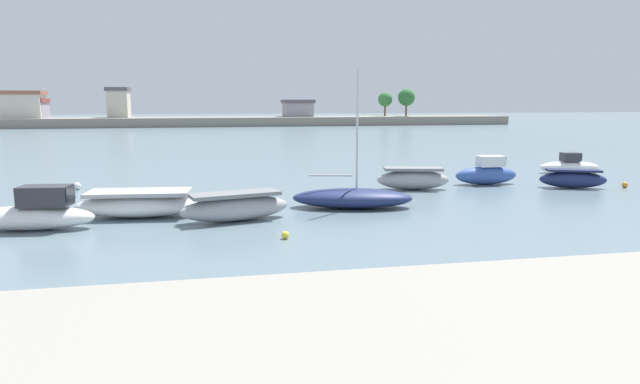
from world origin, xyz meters
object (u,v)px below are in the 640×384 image
Objects in this scene: mooring_buoy_0 at (77,186)px; moored_boat_6 at (413,179)px; moored_boat_4 at (235,207)px; moored_boat_5 at (352,198)px; moored_boat_2 at (32,214)px; mooring_buoy_2 at (406,173)px; moored_boat_9 at (569,166)px; mooring_buoy_4 at (285,235)px; moored_boat_8 at (573,179)px; moored_boat_3 at (140,204)px; moored_boat_7 at (487,173)px; mooring_buoy_3 at (625,185)px; mooring_buoy_1 at (149,191)px.

moored_boat_6 is at bearing -11.06° from mooring_buoy_0.
moored_boat_5 reaches higher than moored_boat_4.
moored_boat_2 is 11.63× the size of mooring_buoy_2.
moored_boat_9 is (30.94, 10.83, -0.13)m from moored_boat_2.
mooring_buoy_4 is (9.35, -3.31, -0.48)m from moored_boat_2.
moored_boat_8 is 8.65× the size of mooring_buoy_2.
moored_boat_2 reaches higher than moored_boat_3.
moored_boat_5 is 1.68× the size of moored_boat_8.
moored_boat_3 is at bearing -150.66° from moored_boat_8.
moored_boat_7 reaches higher than mooring_buoy_4.
moored_boat_6 is 12.29m from mooring_buoy_3.
moored_boat_5 is at bearing 14.15° from moored_boat_2.
moored_boat_6 is at bearing -5.61° from mooring_buoy_1.
moored_boat_2 reaches higher than mooring_buoy_1.
moored_boat_2 is 30.34m from mooring_buoy_3.
moored_boat_6 is (17.85, 6.31, -0.03)m from moored_boat_2.
moored_boat_3 reaches higher than mooring_buoy_0.
moored_boat_7 is 17.12m from mooring_buoy_4.
moored_boat_5 is at bearing -122.68° from mooring_buoy_2.
moored_boat_6 is 9.22m from moored_boat_8.
moored_boat_7 is at bearing 38.00° from mooring_buoy_4.
moored_boat_9 reaches higher than moored_boat_4.
mooring_buoy_2 is at bearing 85.90° from moored_boat_6.
moored_boat_8 is 23.65m from mooring_buoy_1.
moored_boat_2 is 17.75× the size of mooring_buoy_4.
moored_boat_2 is 1.20× the size of moored_boat_6.
moored_boat_3 is 6.03m from mooring_buoy_1.
moored_boat_2 is at bearing -114.33° from mooring_buoy_1.
mooring_buoy_3 is at bearing -33.47° from mooring_buoy_2.
moored_boat_2 is 1.19× the size of moored_boat_9.
mooring_buoy_1 is at bearing -165.33° from moored_boat_8.
moored_boat_6 reaches higher than mooring_buoy_2.
mooring_buoy_3 is at bearing 12.00° from moored_boat_8.
moored_boat_4 is at bearing -144.40° from moored_boat_8.
mooring_buoy_0 is (-8.35, 9.83, -0.37)m from moored_boat_4.
mooring_buoy_3 is at bearing 3.99° from moored_boat_6.
moored_boat_2 is 15.41× the size of mooring_buoy_3.
moored_boat_6 is at bearing 48.52° from mooring_buoy_4.
mooring_buoy_2 is 1.33× the size of mooring_buoy_3.
moored_boat_8 is 3.08m from mooring_buoy_3.
moored_boat_5 reaches higher than moored_boat_3.
moored_boat_5 is 11.35m from mooring_buoy_1.
moored_boat_9 is 13.00× the size of mooring_buoy_3.
mooring_buoy_3 is (16.81, 2.67, -0.30)m from moored_boat_5.
moored_boat_3 is 9.30m from mooring_buoy_0.
moored_boat_5 is 17.02m from mooring_buoy_3.
mooring_buoy_0 is (-27.59, 4.92, -0.31)m from moored_boat_8.
moored_boat_5 reaches higher than moored_boat_9.
mooring_buoy_0 is (-18.46, 3.61, -0.39)m from moored_boat_6.
moored_boat_8 is at bearing 13.66° from moored_boat_3.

